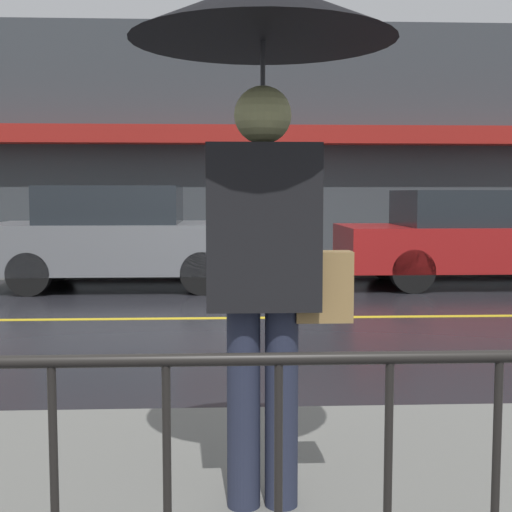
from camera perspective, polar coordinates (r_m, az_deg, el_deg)
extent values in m
plane|color=black|center=(8.42, -1.67, -4.99)|extent=(80.00, 80.00, 0.00)
cube|color=slate|center=(13.31, -2.07, -1.02)|extent=(28.00, 2.16, 0.11)
cube|color=gold|center=(8.42, -1.67, -4.97)|extent=(25.20, 0.12, 0.01)
cube|color=#383D42|center=(14.50, -2.16, 8.85)|extent=(28.00, 0.30, 4.85)
cube|color=maroon|center=(14.09, -2.15, 9.67)|extent=(16.80, 0.55, 0.35)
cylinder|color=black|center=(1.97, 1.83, -8.24)|extent=(12.00, 0.04, 0.04)
cylinder|color=#23283D|center=(3.13, -1.00, -12.06)|extent=(0.14, 0.14, 0.87)
cylinder|color=#23283D|center=(3.14, 2.05, -12.01)|extent=(0.14, 0.14, 0.87)
cube|color=black|center=(3.00, 0.54, 2.36)|extent=(0.47, 0.28, 0.69)
sphere|color=#999962|center=(3.01, 0.55, 11.22)|extent=(0.24, 0.24, 0.24)
cylinder|color=#262628|center=(3.01, 0.55, 9.65)|extent=(0.02, 0.02, 0.76)
cone|color=black|center=(3.09, 0.56, 19.07)|extent=(1.11, 1.11, 0.25)
cube|color=#9E7A47|center=(3.05, 5.42, -2.43)|extent=(0.24, 0.12, 0.30)
cube|color=slate|center=(11.26, -10.54, 0.74)|extent=(3.99, 1.95, 0.74)
cube|color=#1E2328|center=(11.26, -11.40, 4.07)|extent=(2.07, 1.79, 0.57)
cylinder|color=black|center=(12.05, -4.12, -0.44)|extent=(0.63, 0.22, 0.63)
cylinder|color=black|center=(10.33, -4.35, -1.37)|extent=(0.63, 0.22, 0.63)
cylinder|color=black|center=(12.36, -15.66, -0.48)|extent=(0.63, 0.22, 0.63)
cylinder|color=black|center=(10.69, -17.71, -1.38)|extent=(0.63, 0.22, 0.63)
cube|color=maroon|center=(11.95, 18.16, 0.71)|extent=(4.73, 1.91, 0.68)
cube|color=#1E2328|center=(11.85, 17.39, 3.69)|extent=(2.46, 1.75, 0.56)
cylinder|color=black|center=(12.35, 10.36, -0.33)|extent=(0.65, 0.22, 0.65)
cylinder|color=black|center=(10.72, 12.39, -1.18)|extent=(0.65, 0.22, 0.65)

